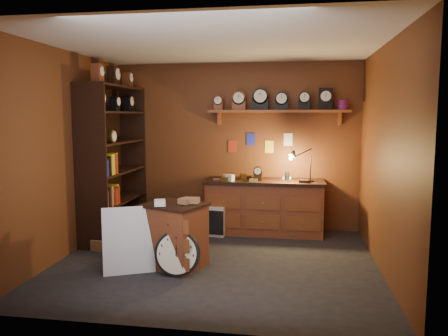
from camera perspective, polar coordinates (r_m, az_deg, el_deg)
floor at (r=5.69m, az=-0.99°, el=-12.13°), size 4.00×4.00×0.00m
room_shell at (r=5.48m, az=-0.37°, el=5.48°), size 4.02×3.62×2.71m
shelving_unit at (r=6.87m, az=-14.44°, el=1.64°), size 0.47×1.60×2.58m
workbench at (r=6.93m, az=5.29°, el=-4.65°), size 1.86×0.66×1.36m
low_cabinet at (r=5.44m, az=-6.43°, el=-8.39°), size 0.86×0.80×0.87m
big_round_clock at (r=5.19m, az=-6.13°, el=-11.04°), size 0.53×0.17×0.54m
white_panel at (r=5.46m, az=-12.23°, el=-13.13°), size 0.62×0.40×0.80m
mini_fridge at (r=6.93m, az=-1.31°, el=-6.67°), size 0.50×0.52×0.46m
floor_box_a at (r=6.37m, az=-15.61°, el=-9.60°), size 0.28×0.25×0.15m
floor_box_b at (r=6.18m, az=-12.81°, el=-10.15°), size 0.32×0.33×0.13m
floor_box_c at (r=5.85m, az=-11.16°, el=-10.71°), size 0.31×0.28×0.20m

